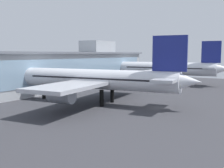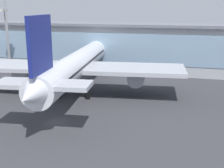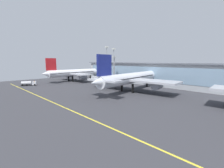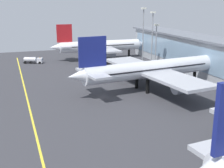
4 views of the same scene
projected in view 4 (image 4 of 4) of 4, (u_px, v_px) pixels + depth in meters
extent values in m
plane|color=#38383D|center=(103.00, 97.00, 91.62)|extent=(194.19, 194.19, 0.00)
cube|color=yellow|center=(29.00, 105.00, 84.63)|extent=(155.35, 0.50, 0.01)
cube|color=#84A3BC|center=(217.00, 64.00, 102.56)|extent=(133.16, 0.20, 8.90)
cylinder|color=black|center=(93.00, 54.00, 153.92)|extent=(1.10, 1.10, 4.22)
cylinder|color=black|center=(96.00, 56.00, 148.17)|extent=(1.10, 1.10, 4.22)
cylinder|color=black|center=(129.00, 53.00, 157.14)|extent=(1.10, 1.10, 4.22)
cylinder|color=white|center=(100.00, 46.00, 150.91)|extent=(5.55, 40.96, 5.28)
cone|color=white|center=(140.00, 44.00, 158.05)|extent=(5.04, 4.78, 5.01)
cone|color=white|center=(56.00, 47.00, 143.58)|extent=(4.52, 5.83, 4.49)
cube|color=#84A3BC|center=(135.00, 42.00, 156.76)|extent=(3.98, 3.72, 1.58)
cube|color=black|center=(100.00, 45.00, 150.80)|extent=(5.56, 34.41, 0.42)
cube|color=#B7BAC1|center=(101.00, 47.00, 151.09)|extent=(35.19, 10.05, 0.84)
cylinder|color=#999EA8|center=(98.00, 48.00, 161.05)|extent=(3.73, 5.34, 3.69)
cylinder|color=#999EA8|center=(110.00, 54.00, 143.19)|extent=(3.73, 5.34, 3.69)
cube|color=red|center=(64.00, 33.00, 143.25)|extent=(0.68, 7.37, 8.44)
cube|color=#B7BAC1|center=(65.00, 46.00, 144.87)|extent=(11.27, 4.58, 0.68)
cylinder|color=black|center=(137.00, 82.00, 100.69)|extent=(1.10, 1.10, 4.42)
cylinder|color=black|center=(148.00, 87.00, 94.98)|extent=(1.10, 1.10, 4.42)
cylinder|color=black|center=(194.00, 77.00, 107.35)|extent=(1.10, 1.10, 4.42)
cylinder|color=silver|center=(152.00, 69.00, 98.24)|extent=(11.60, 48.20, 5.52)
cone|color=silver|center=(211.00, 62.00, 109.29)|extent=(5.84, 5.60, 5.24)
cone|color=silver|center=(78.00, 76.00, 86.96)|extent=(5.43, 6.62, 4.69)
cube|color=#84A3BC|center=(204.00, 60.00, 107.49)|extent=(4.60, 4.36, 1.66)
cube|color=black|center=(152.00, 68.00, 98.13)|extent=(10.67, 40.60, 0.44)
cube|color=#B7BAC1|center=(152.00, 71.00, 98.43)|extent=(49.63, 17.61, 0.88)
cylinder|color=#999EA8|center=(135.00, 69.00, 111.47)|extent=(4.63, 6.67, 3.86)
cylinder|color=#999EA8|center=(183.00, 87.00, 88.03)|extent=(4.63, 6.67, 3.86)
cube|color=navy|center=(93.00, 52.00, 87.24)|extent=(1.76, 8.63, 8.83)
cube|color=#B7BAC1|center=(93.00, 73.00, 88.93)|extent=(16.09, 7.21, 0.71)
cylinder|color=black|center=(41.00, 62.00, 142.75)|extent=(0.70, 1.13, 1.10)
cylinder|color=black|center=(40.00, 63.00, 140.25)|extent=(0.70, 1.13, 1.10)
cylinder|color=black|center=(32.00, 61.00, 143.02)|extent=(0.70, 1.13, 1.10)
cylinder|color=black|center=(30.00, 63.00, 140.52)|extent=(0.70, 1.13, 1.10)
cylinder|color=black|center=(27.00, 61.00, 143.17)|extent=(0.70, 1.13, 1.10)
cylinder|color=black|center=(25.00, 63.00, 140.66)|extent=(0.70, 1.13, 1.10)
cube|color=#2D2D33|center=(32.00, 62.00, 141.78)|extent=(5.08, 7.88, 0.30)
cube|color=silver|center=(40.00, 60.00, 141.29)|extent=(3.30, 3.16, 2.20)
cube|color=#84A3BC|center=(40.00, 59.00, 141.16)|extent=(3.24, 3.21, 0.88)
cylinder|color=silver|center=(30.00, 60.00, 141.47)|extent=(4.28, 6.04, 2.30)
cube|color=orange|center=(40.00, 58.00, 140.97)|extent=(0.30, 0.40, 0.20)
cylinder|color=gray|center=(152.00, 42.00, 125.16)|extent=(0.44, 0.44, 23.58)
cube|color=silver|center=(153.00, 12.00, 121.93)|extent=(1.80, 1.80, 0.70)
cylinder|color=gray|center=(156.00, 47.00, 129.36)|extent=(0.44, 0.44, 18.26)
cube|color=silver|center=(157.00, 25.00, 126.84)|extent=(1.80, 1.80, 0.70)
cylinder|color=gray|center=(143.00, 39.00, 128.94)|extent=(0.44, 0.44, 25.04)
cube|color=silver|center=(144.00, 8.00, 125.52)|extent=(1.80, 1.80, 0.70)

